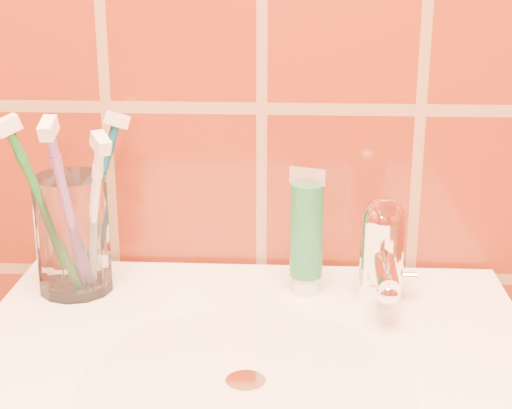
{
  "coord_description": "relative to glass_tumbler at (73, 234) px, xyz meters",
  "views": [
    {
      "loc": [
        0.04,
        0.3,
        1.22
      ],
      "look_at": [
        -0.0,
        1.08,
        0.96
      ],
      "focal_mm": 55.0,
      "sensor_mm": 36.0,
      "label": 1
    }
  ],
  "objects": [
    {
      "name": "faucet",
      "position": [
        0.34,
        -0.02,
        -0.0
      ],
      "size": [
        0.05,
        0.11,
        0.12
      ],
      "color": "white",
      "rests_on": "pedestal_sink"
    },
    {
      "name": "toothpaste_tube",
      "position": [
        0.26,
        0.01,
        0.0
      ],
      "size": [
        0.04,
        0.04,
        0.14
      ],
      "rotation": [
        0.0,
        0.0,
        -0.36
      ],
      "color": "white",
      "rests_on": "pedestal_sink"
    },
    {
      "name": "glass_tumbler",
      "position": [
        0.0,
        0.0,
        0.0
      ],
      "size": [
        0.09,
        0.09,
        0.13
      ],
      "primitive_type": "cylinder",
      "rotation": [
        0.0,
        0.0,
        -0.13
      ],
      "color": "white",
      "rests_on": "pedestal_sink"
    },
    {
      "name": "toothbrush_1",
      "position": [
        0.03,
        -0.02,
        0.03
      ],
      "size": [
        0.14,
        0.16,
        0.21
      ],
      "primitive_type": null,
      "rotation": [
        0.38,
        0.0,
        0.62
      ],
      "color": "silver",
      "rests_on": "glass_tumbler"
    },
    {
      "name": "toothbrush_0",
      "position": [
        -0.02,
        -0.03,
        0.04
      ],
      "size": [
        0.15,
        0.14,
        0.22
      ],
      "primitive_type": null,
      "rotation": [
        0.32,
        0.0,
        -0.89
      ],
      "color": "#1B682A",
      "rests_on": "glass_tumbler"
    },
    {
      "name": "toothbrush_2",
      "position": [
        0.02,
        0.03,
        0.03
      ],
      "size": [
        0.15,
        0.15,
        0.21
      ],
      "primitive_type": null,
      "rotation": [
        0.37,
        0.0,
        2.31
      ],
      "color": "navy",
      "rests_on": "glass_tumbler"
    },
    {
      "name": "toothbrush_3",
      "position": [
        0.01,
        -0.04,
        0.04
      ],
      "size": [
        0.03,
        0.18,
        0.24
      ],
      "primitive_type": null,
      "rotation": [
        0.39,
        0.0,
        -0.03
      ],
      "color": "#7D4CA4",
      "rests_on": "glass_tumbler"
    }
  ]
}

